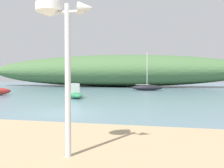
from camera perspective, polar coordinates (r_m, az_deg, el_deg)
name	(u,v)px	position (r m, az deg, el deg)	size (l,w,h in m)	color
ground_plane	(66,112)	(12.87, -10.61, -6.41)	(120.00, 120.00, 0.00)	slate
distant_hill	(112,71)	(43.93, -0.08, 3.04)	(46.48, 11.22, 5.54)	#476B3D
mast_structure	(56,18)	(5.34, -12.81, 14.60)	(1.21, 0.56, 3.38)	silver
motorboat_inner_mooring	(74,93)	(20.84, -8.67, -2.07)	(2.44, 2.57, 1.23)	#287A4C
sailboat_east_reach	(147,87)	(31.92, 8.04, -0.80)	(4.00, 1.75, 4.82)	black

